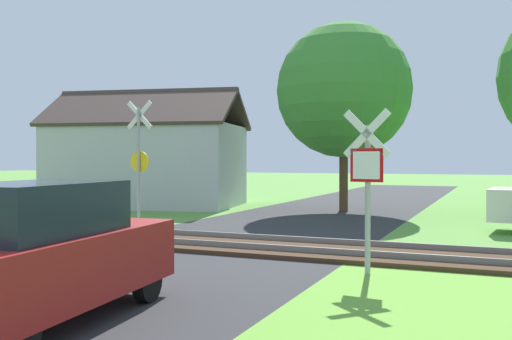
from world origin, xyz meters
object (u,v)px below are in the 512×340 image
(crossing_sign_far, at_px, (139,156))
(house, at_px, (148,163))
(parked_car, at_px, (42,253))
(tree_center, at_px, (344,90))
(stop_sign_near, at_px, (367,178))

(crossing_sign_far, bearing_deg, house, 119.46)
(parked_car, bearing_deg, tree_center, 85.98)
(crossing_sign_far, height_order, parked_car, crossing_sign_far)
(parked_car, bearing_deg, house, 114.13)
(house, relative_size, parked_car, 2.22)
(house, xyz_separation_m, tree_center, (8.74, 0.70, 2.89))
(house, bearing_deg, tree_center, -6.85)
(tree_center, height_order, parked_car, tree_center)
(stop_sign_near, height_order, crossing_sign_far, crossing_sign_far)
(tree_center, relative_size, parked_car, 1.82)
(crossing_sign_far, distance_m, parked_car, 10.44)
(stop_sign_near, distance_m, crossing_sign_far, 9.13)
(crossing_sign_far, distance_m, house, 8.21)
(stop_sign_near, xyz_separation_m, tree_center, (-3.51, 12.16, 3.09))
(crossing_sign_far, height_order, house, house)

